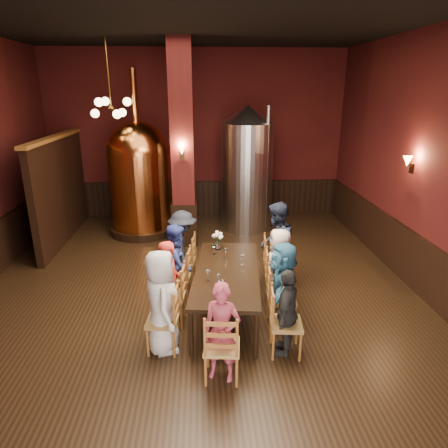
{
  "coord_description": "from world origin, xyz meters",
  "views": [
    {
      "loc": [
        0.1,
        -6.12,
        3.49
      ],
      "look_at": [
        0.47,
        0.2,
        1.33
      ],
      "focal_mm": 32.0,
      "sensor_mm": 36.0,
      "label": 1
    }
  ],
  "objects": [
    {
      "name": "person_7",
      "position": [
        1.43,
        0.51,
        0.8
      ],
      "size": [
        0.59,
        0.85,
        1.6
      ],
      "primitive_type": "imported",
      "rotation": [
        0.0,
        0.0,
        4.41
      ],
      "color": "#1D243A",
      "rests_on": "ground"
    },
    {
      "name": "wainscot_right",
      "position": [
        3.96,
        0.0,
        0.5
      ],
      "size": [
        0.08,
        9.9,
        1.0
      ],
      "primitive_type": "cube",
      "color": "black",
      "rests_on": "ground"
    },
    {
      "name": "person_8",
      "position": [
        0.32,
        -1.93,
        0.65
      ],
      "size": [
        0.55,
        0.44,
        1.31
      ],
      "primitive_type": "imported",
      "rotation": [
        0.0,
        0.0,
        5.97
      ],
      "color": "#9B3344",
      "rests_on": "ground"
    },
    {
      "name": "copper_kettle",
      "position": [
        -1.4,
        3.63,
        1.43
      ],
      "size": [
        1.8,
        1.8,
        3.93
      ],
      "rotation": [
        0.0,
        0.0,
        0.25
      ],
      "color": "black",
      "rests_on": "ground"
    },
    {
      "name": "person_3",
      "position": [
        -0.26,
        0.69,
        0.71
      ],
      "size": [
        0.63,
        0.97,
        1.42
      ],
      "primitive_type": "imported",
      "rotation": [
        0.0,
        0.0,
        1.68
      ],
      "color": "black",
      "rests_on": "ground"
    },
    {
      "name": "person_4",
      "position": [
        1.22,
        -1.48,
        0.63
      ],
      "size": [
        0.58,
        0.8,
        1.26
      ],
      "primitive_type": "imported",
      "rotation": [
        0.0,
        0.0,
        4.29
      ],
      "color": "black",
      "rests_on": "ground"
    },
    {
      "name": "dining_table",
      "position": [
        0.48,
        -0.39,
        0.69
      ],
      "size": [
        1.25,
        2.49,
        0.75
      ],
      "rotation": [
        0.0,
        0.0,
        -0.11
      ],
      "color": "black",
      "rests_on": "ground"
    },
    {
      "name": "wine_glass_5",
      "position": [
        0.32,
        -0.87,
        0.83
      ],
      "size": [
        0.07,
        0.07,
        0.17
      ],
      "primitive_type": null,
      "color": "white",
      "rests_on": "dining_table"
    },
    {
      "name": "person_1",
      "position": [
        -0.4,
        -0.63,
        0.68
      ],
      "size": [
        0.44,
        0.56,
        1.37
      ],
      "primitive_type": "imported",
      "rotation": [
        0.0,
        0.0,
        1.82
      ],
      "color": "red",
      "rests_on": "ground"
    },
    {
      "name": "wine_glass_0",
      "position": [
        0.37,
        -1.06,
        0.83
      ],
      "size": [
        0.07,
        0.07,
        0.17
      ],
      "primitive_type": null,
      "color": "white",
      "rests_on": "dining_table"
    },
    {
      "name": "sconce_wall",
      "position": [
        3.9,
        0.8,
        2.2
      ],
      "size": [
        0.2,
        0.2,
        0.36
      ],
      "primitive_type": null,
      "rotation": [
        0.0,
        0.0,
        1.57
      ],
      "color": "black",
      "rests_on": "room"
    },
    {
      "name": "person_2",
      "position": [
        -0.33,
        0.03,
        0.7
      ],
      "size": [
        0.41,
        0.71,
        1.4
      ],
      "primitive_type": "imported",
      "rotation": [
        0.0,
        0.0,
        1.46
      ],
      "color": "navy",
      "rests_on": "ground"
    },
    {
      "name": "chair_2",
      "position": [
        -0.33,
        0.03,
        0.46
      ],
      "size": [
        0.51,
        0.51,
        0.92
      ],
      "primitive_type": null,
      "rotation": [
        0.0,
        0.0,
        -1.68
      ],
      "color": "#945225",
      "rests_on": "ground"
    },
    {
      "name": "room",
      "position": [
        0.0,
        0.0,
        2.25
      ],
      "size": [
        10.0,
        10.02,
        4.5
      ],
      "color": "black",
      "rests_on": "ground"
    },
    {
      "name": "wine_glass_3",
      "position": [
        0.3,
        0.28,
        0.83
      ],
      "size": [
        0.07,
        0.07,
        0.17
      ],
      "primitive_type": null,
      "color": "white",
      "rests_on": "dining_table"
    },
    {
      "name": "steel_vessel",
      "position": [
        1.26,
        3.81,
        1.56
      ],
      "size": [
        1.34,
        1.34,
        3.12
      ],
      "rotation": [
        0.0,
        0.0,
        -0.04
      ],
      "color": "#B2B2B7",
      "rests_on": "ground"
    },
    {
      "name": "wine_glass_1",
      "position": [
        0.33,
        -1.08,
        0.83
      ],
      "size": [
        0.07,
        0.07,
        0.17
      ],
      "primitive_type": null,
      "color": "white",
      "rests_on": "dining_table"
    },
    {
      "name": "person_6",
      "position": [
        1.36,
        -0.15,
        0.67
      ],
      "size": [
        0.52,
        0.71,
        1.34
      ],
      "primitive_type": "imported",
      "rotation": [
        0.0,
        0.0,
        4.57
      ],
      "color": "beige",
      "rests_on": "ground"
    },
    {
      "name": "chair_6",
      "position": [
        1.36,
        -0.15,
        0.46
      ],
      "size": [
        0.51,
        0.51,
        0.92
      ],
      "primitive_type": null,
      "rotation": [
        0.0,
        0.0,
        1.46
      ],
      "color": "#945225",
      "rests_on": "ground"
    },
    {
      "name": "chair_5",
      "position": [
        1.29,
        -0.81,
        0.46
      ],
      "size": [
        0.51,
        0.51,
        0.92
      ],
      "primitive_type": null,
      "rotation": [
        0.0,
        0.0,
        1.46
      ],
      "color": "#945225",
      "rests_on": "ground"
    },
    {
      "name": "wine_glass_2",
      "position": [
        0.18,
        -0.72,
        0.83
      ],
      "size": [
        0.07,
        0.07,
        0.17
      ],
      "primitive_type": null,
      "color": "white",
      "rests_on": "dining_table"
    },
    {
      "name": "pendant_cluster",
      "position": [
        -1.8,
        2.9,
        3.1
      ],
      "size": [
        0.9,
        0.9,
        1.7
      ],
      "primitive_type": null,
      "color": "#A57226",
      "rests_on": "room"
    },
    {
      "name": "column",
      "position": [
        -0.3,
        2.8,
        2.25
      ],
      "size": [
        0.58,
        0.58,
        4.5
      ],
      "primitive_type": "cube",
      "color": "#47140F",
      "rests_on": "ground"
    },
    {
      "name": "chair_3",
      "position": [
        -0.26,
        0.69,
        0.46
      ],
      "size": [
        0.51,
        0.51,
        0.92
      ],
      "primitive_type": null,
      "rotation": [
        0.0,
        0.0,
        -1.68
      ],
      "color": "#945225",
      "rests_on": "ground"
    },
    {
      "name": "sconce_column",
      "position": [
        -0.3,
        2.5,
        2.2
      ],
      "size": [
        0.2,
        0.2,
        0.36
      ],
      "primitive_type": null,
      "rotation": [
        0.0,
        0.0,
        3.14
      ],
      "color": "black",
      "rests_on": "column"
    },
    {
      "name": "person_0",
      "position": [
        -0.47,
        -1.3,
        0.74
      ],
      "size": [
        0.61,
        0.81,
        1.48
      ],
      "primitive_type": "imported",
      "rotation": [
        0.0,
        0.0,
        1.77
      ],
      "color": "silver",
      "rests_on": "ground"
    },
    {
      "name": "chair_4",
      "position": [
        1.22,
        -1.48,
        0.46
      ],
      "size": [
        0.51,
        0.51,
        0.92
      ],
      "primitive_type": null,
      "rotation": [
        0.0,
        0.0,
        1.46
      ],
      "color": "#945225",
      "rests_on": "ground"
    },
    {
      "name": "chair_0",
      "position": [
        -0.47,
        -1.3,
        0.46
      ],
      "size": [
        0.51,
        0.51,
        0.92
      ],
      "primitive_type": null,
      "rotation": [
        0.0,
        0.0,
        -1.68
      ],
      "color": "#945225",
      "rests_on": "ground"
    },
    {
      "name": "wine_glass_4",
      "position": [
        0.29,
        0.29,
        0.83
      ],
      "size": [
        0.07,
        0.07,
        0.17
      ],
      "primitive_type": null,
      "color": "white",
      "rests_on": "dining_table"
    },
    {
      "name": "chair_7",
      "position": [
        1.43,
        0.51,
        0.46
      ],
      "size": [
        0.51,
        0.51,
        0.92
      ],
      "primitive_type": null,
      "rotation": [
        0.0,
        0.0,
        1.46
      ],
      "color": "#945225",
      "rests_on": "ground"
    },
    {
      "name": "chair_1",
      "position": [
        -0.4,
        -0.63,
        0.46
      ],
      "size": [
        0.51,
        0.51,
        0.92
      ],
      "primitive_type": null,
      "rotation": [
        0.0,
        0.0,
        -1.68
      ],
      "color": "#945225",
      "rests_on": "ground"
    },
    {
      "name": "wine_glass_6",
      "position": [
        0.49,
        0.12,
        0.83
      ],
      "size": [
        0.07,
        0.07,
        0.17
      ],
      "primitive_type": null,
      "color": "white",
      "rests_on": "dining_table"
    },
    {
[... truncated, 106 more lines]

